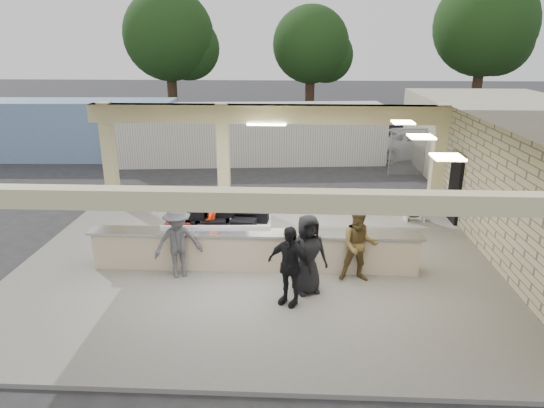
# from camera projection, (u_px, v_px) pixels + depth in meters

# --- Properties ---
(ground) EXTENTS (120.00, 120.00, 0.00)m
(ground) POSITION_uv_depth(u_px,v_px,m) (257.00, 263.00, 12.67)
(ground) COLOR #27272A
(ground) RESTS_ON ground
(pavilion) EXTENTS (12.01, 10.00, 3.55)m
(pavilion) POSITION_uv_depth(u_px,v_px,m) (266.00, 206.00, 12.85)
(pavilion) COLOR slate
(pavilion) RESTS_ON ground
(baggage_counter) EXTENTS (8.20, 0.58, 0.98)m
(baggage_counter) POSITION_uv_depth(u_px,v_px,m) (255.00, 250.00, 12.00)
(baggage_counter) COLOR beige
(baggage_counter) RESTS_ON pavilion
(luggage_cart) EXTENTS (2.85, 1.85, 1.61)m
(luggage_cart) POSITION_uv_depth(u_px,v_px,m) (218.00, 220.00, 12.94)
(luggage_cart) COLOR silver
(luggage_cart) RESTS_ON pavilion
(drum_fan) EXTENTS (0.82, 0.64, 0.89)m
(drum_fan) POSITION_uv_depth(u_px,v_px,m) (415.00, 206.00, 15.25)
(drum_fan) COLOR silver
(drum_fan) RESTS_ON pavilion
(baggage_handler) EXTENTS (0.35, 0.62, 1.69)m
(baggage_handler) POSITION_uv_depth(u_px,v_px,m) (212.00, 224.00, 12.70)
(baggage_handler) COLOR #F9340D
(baggage_handler) RESTS_ON pavilion
(passenger_a) EXTENTS (0.88, 0.39, 1.80)m
(passenger_a) POSITION_uv_depth(u_px,v_px,m) (359.00, 245.00, 11.28)
(passenger_a) COLOR brown
(passenger_a) RESTS_ON pavilion
(passenger_b) EXTENTS (1.10, 0.85, 1.79)m
(passenger_b) POSITION_uv_depth(u_px,v_px,m) (289.00, 266.00, 10.28)
(passenger_b) COLOR black
(passenger_b) RESTS_ON pavilion
(passenger_c) EXTENTS (1.21, 0.82, 1.77)m
(passenger_c) POSITION_uv_depth(u_px,v_px,m) (178.00, 242.00, 11.49)
(passenger_c) COLOR #48474C
(passenger_c) RESTS_ON pavilion
(passenger_d) EXTENTS (0.97, 0.68, 1.84)m
(passenger_d) POSITION_uv_depth(u_px,v_px,m) (308.00, 254.00, 10.76)
(passenger_d) COLOR black
(passenger_d) RESTS_ON pavilion
(car_white_a) EXTENTS (5.50, 3.91, 1.43)m
(car_white_a) POSITION_uv_depth(u_px,v_px,m) (412.00, 143.00, 23.82)
(car_white_a) COLOR white
(car_white_a) RESTS_ON ground
(car_white_b) EXTENTS (4.33, 2.37, 1.30)m
(car_white_b) POSITION_uv_depth(u_px,v_px,m) (539.00, 141.00, 24.54)
(car_white_b) COLOR white
(car_white_b) RESTS_ON ground
(car_dark) EXTENTS (4.95, 2.82, 1.56)m
(car_dark) POSITION_uv_depth(u_px,v_px,m) (396.00, 133.00, 25.94)
(car_dark) COLOR black
(car_dark) RESTS_ON ground
(container_white) EXTENTS (12.55, 3.69, 2.68)m
(container_white) POSITION_uv_depth(u_px,v_px,m) (252.00, 134.00, 22.81)
(container_white) COLOR white
(container_white) RESTS_ON ground
(container_blue) EXTENTS (10.84, 3.00, 2.80)m
(container_blue) POSITION_uv_depth(u_px,v_px,m) (64.00, 130.00, 23.52)
(container_blue) COLOR #7898C0
(container_blue) RESTS_ON ground
(fence) EXTENTS (12.06, 0.06, 2.03)m
(fence) POSITION_uv_depth(u_px,v_px,m) (534.00, 152.00, 20.33)
(fence) COLOR gray
(fence) RESTS_ON ground
(tree_left) EXTENTS (6.60, 6.30, 9.00)m
(tree_left) POSITION_uv_depth(u_px,v_px,m) (174.00, 39.00, 34.06)
(tree_left) COLOR #382619
(tree_left) RESTS_ON ground
(tree_mid) EXTENTS (6.00, 5.60, 8.00)m
(tree_mid) POSITION_uv_depth(u_px,v_px,m) (315.00, 48.00, 35.70)
(tree_mid) COLOR #382619
(tree_mid) RESTS_ON ground
(tree_right) EXTENTS (7.20, 7.00, 10.00)m
(tree_right) POSITION_uv_depth(u_px,v_px,m) (488.00, 29.00, 33.80)
(tree_right) COLOR #382619
(tree_right) RESTS_ON ground
(adjacent_building) EXTENTS (6.00, 8.00, 3.20)m
(adjacent_building) POSITION_uv_depth(u_px,v_px,m) (491.00, 135.00, 21.17)
(adjacent_building) COLOR #C1B999
(adjacent_building) RESTS_ON ground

